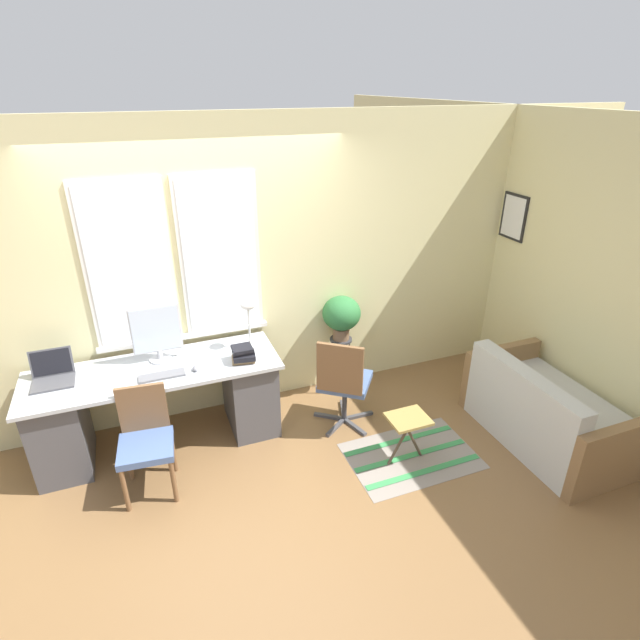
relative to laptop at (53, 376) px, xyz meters
The scene contains 17 objects.
ground_plane 1.61m from the laptop, 18.20° to the right, with size 14.00×14.00×0.00m, color brown.
wall_back_with_window 1.45m from the laptop, 14.02° to the left, with size 9.00×0.12×2.70m.
wall_right_with_picture 4.49m from the laptop, ahead, with size 0.08×9.00×2.70m.
desk 0.86m from the laptop, ahead, with size 2.05×0.68×0.76m.
laptop is the anchor object (origin of this frame).
monitor 0.85m from the laptop, ahead, with size 0.40×0.18×0.50m.
keyboard 0.84m from the laptop, 16.53° to the right, with size 0.36×0.12×0.02m.
mouse 1.10m from the laptop, 12.73° to the right, with size 0.05×0.08×0.04m.
desk_lamp 1.61m from the laptop, ahead, with size 0.16×0.16×0.46m.
book_stack 1.49m from the laptop, ahead, with size 0.22×0.19×0.13m.
desk_chair_wooden 0.92m from the laptop, 43.65° to the right, with size 0.44×0.45×0.84m.
office_chair_swivel 2.38m from the laptop, 10.64° to the right, with size 0.60×0.61×0.93m.
couch_loveseat 4.13m from the laptop, 17.78° to the right, with size 0.82×1.41×0.75m.
plant_stand 2.56m from the laptop, ahead, with size 0.22×0.22×0.59m.
potted_plant 2.54m from the laptop, ahead, with size 0.37×0.37×0.45m.
floor_rug_striped 3.00m from the laptop, 21.04° to the right, with size 1.08×0.73×0.01m.
folding_stool 2.86m from the laptop, 21.98° to the right, with size 0.34×0.28×0.44m.
Camera 1 is at (-0.55, -3.44, 2.91)m, focal length 28.00 mm.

